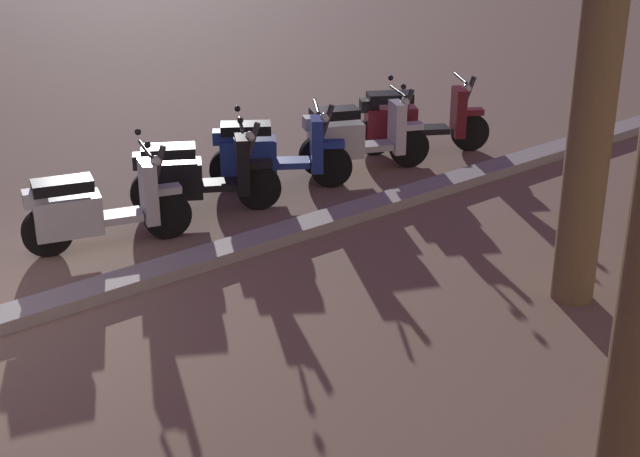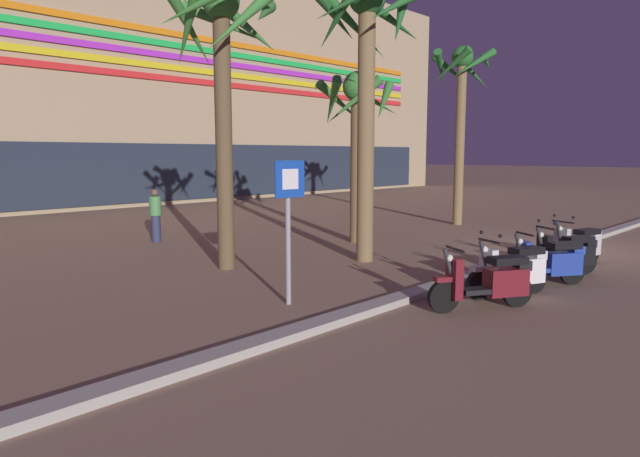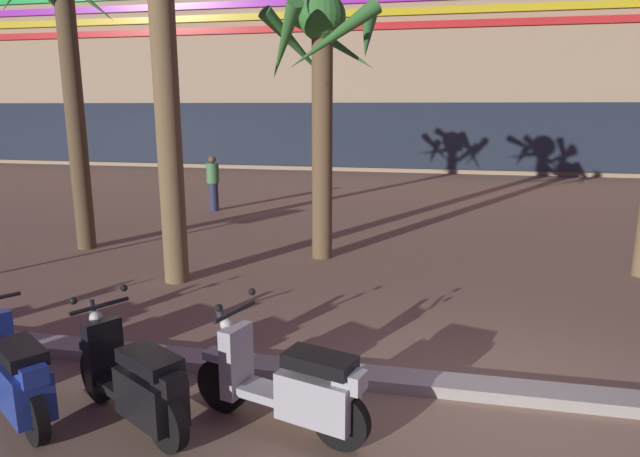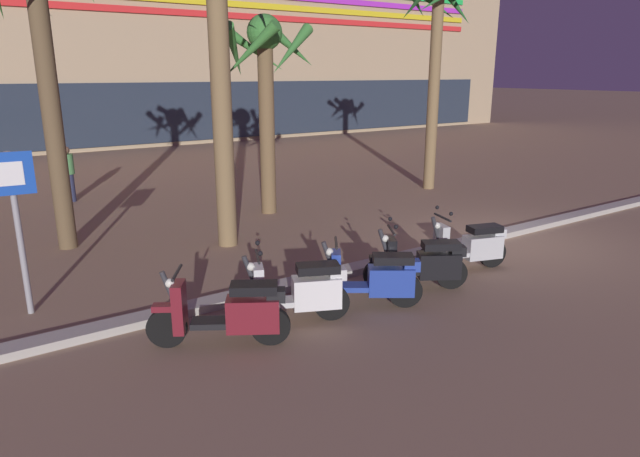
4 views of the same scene
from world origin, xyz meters
TOP-DOWN VIEW (x-y plane):
  - ground_plane at (0.00, 0.00)m, footprint 200.00×200.00m
  - curb_strip at (0.00, 0.25)m, footprint 60.00×0.36m
  - mall_facade_backdrop at (-1.63, 27.28)m, footprint 49.22×15.89m
  - scooter_maroon_far_back at (-6.80, -1.05)m, footprint 1.64×1.06m
  - scooter_white_second_in_line at (-5.69, -0.94)m, footprint 1.63×0.87m
  - scooter_blue_mid_rear at (-4.47, -1.12)m, footprint 1.51×1.07m
  - scooter_black_gap_after_mid at (-3.34, -1.01)m, footprint 1.54×0.98m
  - scooter_silver_tail_end at (-1.99, -0.78)m, footprint 1.72×0.77m
  - crossing_sign at (-8.84, 1.52)m, footprint 0.60×0.14m
  - palm_tree_mid_walkway at (-4.96, 3.02)m, footprint 2.46×2.43m
  - palm_tree_by_mall_entrance at (2.69, 4.96)m, footprint 2.35×2.38m
  - palm_tree_near_sign at (-7.73, 4.67)m, footprint 2.80×2.83m
  - palm_tree_far_corner at (-2.90, 5.01)m, footprint 2.29×2.31m
  - pedestrian_window_shopping at (-6.84, 9.16)m, footprint 0.34×0.34m

SIDE VIEW (x-z plane):
  - ground_plane at x=0.00m, z-range 0.00..0.00m
  - curb_strip at x=0.00m, z-range 0.00..0.12m
  - scooter_silver_tail_end at x=-1.99m, z-range -0.15..1.03m
  - scooter_black_gap_after_mid at x=-3.34m, z-range -0.14..1.03m
  - scooter_blue_mid_rear at x=-4.47m, z-range -0.07..0.97m
  - scooter_maroon_far_back at x=-6.80m, z-range -0.07..0.98m
  - scooter_white_second_in_line at x=-5.69m, z-range -0.13..1.05m
  - pedestrian_window_shopping at x=-6.84m, z-range 0.03..1.55m
  - crossing_sign at x=-8.84m, z-range 0.30..2.70m
  - palm_tree_far_corner at x=-2.90m, z-range 1.11..5.87m
  - palm_tree_near_sign at x=-7.73m, z-range 1.54..7.59m
  - palm_tree_by_mall_entrance at x=2.69m, z-range 1.55..7.73m
  - palm_tree_mid_walkway at x=-4.96m, z-range 1.56..7.98m
  - mall_facade_backdrop at x=-1.63m, z-range -0.01..12.86m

